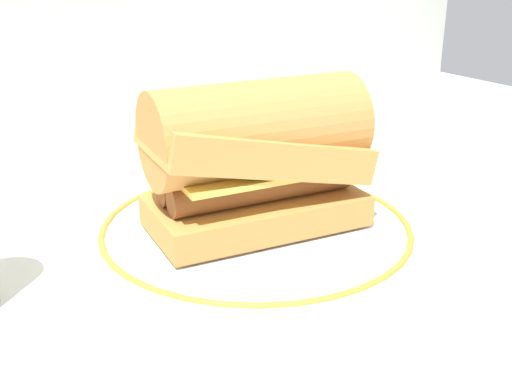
% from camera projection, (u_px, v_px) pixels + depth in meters
% --- Properties ---
extents(ground_plane, '(1.50, 1.50, 0.00)m').
position_uv_depth(ground_plane, '(232.00, 238.00, 0.59)').
color(ground_plane, silver).
extents(plate, '(0.30, 0.30, 0.01)m').
position_uv_depth(plate, '(256.00, 231.00, 0.58)').
color(plate, white).
rests_on(plate, ground_plane).
extents(sausage_sandwich, '(0.20, 0.12, 0.13)m').
position_uv_depth(sausage_sandwich, '(256.00, 154.00, 0.56)').
color(sausage_sandwich, '#CA8B43').
rests_on(sausage_sandwich, plate).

